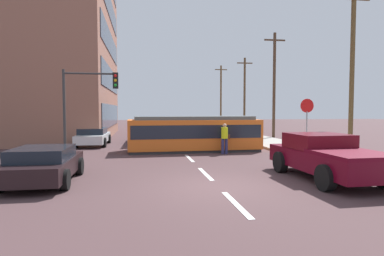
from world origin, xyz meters
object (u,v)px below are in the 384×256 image
object	(u,v)px
city_bus	(156,128)
pedestrian_crossing	(225,137)
parked_sedan_mid	(93,136)
utility_pole_far	(245,93)
pickup_truck_parked	(326,156)
stop_sign	(307,114)
traffic_light_mast	(87,95)
utility_pole_near	(352,68)
utility_pole_distant	(221,95)
parked_sedan_near	(44,164)
utility_pole_mid	(274,84)
streetcar_tram	(194,133)

from	to	relation	value
city_bus	pedestrian_crossing	bearing A→B (deg)	-64.19
parked_sedan_mid	utility_pole_far	bearing A→B (deg)	41.70
pickup_truck_parked	stop_sign	world-z (taller)	stop_sign
parked_sedan_mid	traffic_light_mast	world-z (taller)	traffic_light_mast
utility_pole_near	utility_pole_distant	bearing A→B (deg)	88.70
parked_sedan_mid	traffic_light_mast	bearing A→B (deg)	-85.05
parked_sedan_near	traffic_light_mast	distance (m)	7.01
pedestrian_crossing	utility_pole_mid	size ratio (longest dim) A/B	0.19
streetcar_tram	pickup_truck_parked	world-z (taller)	streetcar_tram
parked_sedan_near	stop_sign	size ratio (longest dim) A/B	1.39
pedestrian_crossing	utility_pole_near	size ratio (longest dim) A/B	0.19
pickup_truck_parked	utility_pole_far	size ratio (longest dim) A/B	0.60
pedestrian_crossing	pickup_truck_parked	xyz separation A→B (m)	(1.83, -6.87, -0.15)
pickup_truck_parked	parked_sedan_near	size ratio (longest dim) A/B	1.26
stop_sign	utility_pole_mid	xyz separation A→B (m)	(2.05, 9.30, 2.39)
city_bus	utility_pole_near	world-z (taller)	utility_pole_near
utility_pole_mid	utility_pole_far	xyz separation A→B (m)	(0.80, 10.28, -0.21)
pedestrian_crossing	parked_sedan_mid	distance (m)	9.54
parked_sedan_near	utility_pole_mid	world-z (taller)	utility_pole_mid
pedestrian_crossing	stop_sign	bearing A→B (deg)	-7.49
traffic_light_mast	utility_pole_distant	xyz separation A→B (m)	(14.57, 29.42, 1.47)
city_bus	pedestrian_crossing	size ratio (longest dim) A/B	3.40
streetcar_tram	city_bus	distance (m)	5.69
pickup_truck_parked	utility_pole_mid	bearing A→B (deg)	73.21
parked_sedan_near	utility_pole_far	distance (m)	29.36
parked_sedan_mid	stop_sign	size ratio (longest dim) A/B	1.58
parked_sedan_mid	pedestrian_crossing	bearing A→B (deg)	-35.95
pedestrian_crossing	utility_pole_distant	world-z (taller)	utility_pole_distant
parked_sedan_mid	utility_pole_distant	size ratio (longest dim) A/B	0.51
stop_sign	parked_sedan_mid	bearing A→B (deg)	153.11
parked_sedan_near	traffic_light_mast	size ratio (longest dim) A/B	0.89
traffic_light_mast	stop_sign	bearing A→B (deg)	-5.59
stop_sign	utility_pole_mid	size ratio (longest dim) A/B	0.33
streetcar_tram	utility_pole_distant	distance (m)	29.88
streetcar_tram	parked_sedan_mid	world-z (taller)	streetcar_tram
pedestrian_crossing	stop_sign	world-z (taller)	stop_sign
parked_sedan_near	utility_pole_distant	bearing A→B (deg)	67.35
pickup_truck_parked	utility_pole_far	bearing A→B (deg)	77.99
pickup_truck_parked	parked_sedan_mid	bearing A→B (deg)	127.44
city_bus	utility_pole_distant	size ratio (longest dim) A/B	0.63
parked_sedan_near	stop_sign	bearing A→B (deg)	23.72
city_bus	parked_sedan_mid	size ratio (longest dim) A/B	1.24
traffic_light_mast	utility_pole_mid	xyz separation A→B (m)	(13.80, 8.15, 1.39)
pedestrian_crossing	traffic_light_mast	distance (m)	7.64
pedestrian_crossing	utility_pole_mid	bearing A→B (deg)	53.17
city_bus	stop_sign	world-z (taller)	stop_sign
streetcar_tram	traffic_light_mast	world-z (taller)	traffic_light_mast
utility_pole_mid	traffic_light_mast	bearing A→B (deg)	-149.44
city_bus	pickup_truck_parked	distance (m)	14.79
city_bus	parked_sedan_near	world-z (taller)	city_bus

